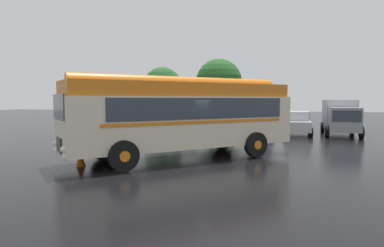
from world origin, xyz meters
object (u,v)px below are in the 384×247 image
object	(u,v)px
car_mid_right	(258,122)
box_van	(340,116)
car_mid_left	(222,121)
vintage_bus	(183,114)
car_near_left	(188,121)
car_far_right	(298,123)
traffic_cone	(81,159)

from	to	relation	value
car_mid_right	box_van	bearing A→B (deg)	5.95
car_mid_left	car_mid_right	world-z (taller)	same
car_mid_right	vintage_bus	bearing A→B (deg)	-102.33
car_near_left	box_van	size ratio (longest dim) A/B	0.75
car_near_left	box_van	world-z (taller)	box_van
car_near_left	car_far_right	bearing A→B (deg)	-5.04
traffic_cone	box_van	bearing A→B (deg)	51.89
car_near_left	car_far_right	size ratio (longest dim) A/B	1.03
traffic_cone	vintage_bus	bearing A→B (deg)	37.62
car_mid_right	car_far_right	size ratio (longest dim) A/B	1.03
vintage_bus	car_mid_right	world-z (taller)	vintage_bus
vintage_bus	car_mid_right	distance (m)	11.94
car_mid_left	box_van	distance (m)	8.60
vintage_bus	box_van	size ratio (longest dim) A/B	1.54
car_near_left	car_far_right	distance (m)	8.41
traffic_cone	car_near_left	bearing A→B (deg)	88.90
vintage_bus	car_near_left	xyz separation A→B (m)	(-3.05, 12.33, -1.05)
car_far_right	traffic_cone	world-z (taller)	car_far_right
vintage_bus	car_mid_left	world-z (taller)	vintage_bus
car_near_left	car_mid_right	size ratio (longest dim) A/B	1.01
car_mid_left	car_far_right	size ratio (longest dim) A/B	1.02
car_mid_right	car_far_right	distance (m)	2.79
car_far_right	vintage_bus	bearing A→B (deg)	-114.68
car_mid_right	car_far_right	world-z (taller)	same
car_far_right	car_mid_left	bearing A→B (deg)	170.55
car_mid_left	traffic_cone	distance (m)	15.42
car_mid_left	traffic_cone	world-z (taller)	car_mid_left
box_van	car_far_right	bearing A→B (deg)	-168.05
box_van	traffic_cone	xyz separation A→B (m)	(-11.60, -14.79, -1.09)
car_far_right	car_mid_right	bearing A→B (deg)	179.49
vintage_bus	box_van	xyz separation A→B (m)	(8.26, 12.22, -0.53)
vintage_bus	car_mid_left	size ratio (longest dim) A/B	2.05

